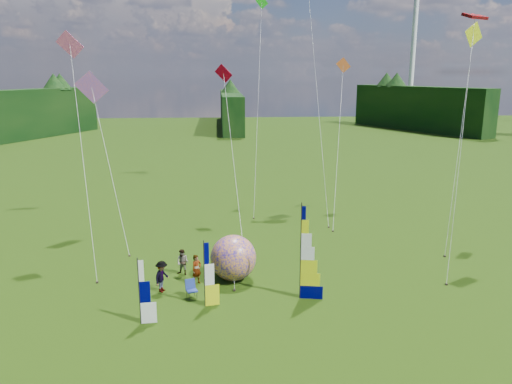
{
  "coord_description": "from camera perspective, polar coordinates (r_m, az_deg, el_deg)",
  "views": [
    {
      "loc": [
        -2.92,
        -20.8,
        11.5
      ],
      "look_at": [
        -1.0,
        4.0,
        5.5
      ],
      "focal_mm": 35.0,
      "sensor_mm": 36.0,
      "label": 1
    }
  ],
  "objects": [
    {
      "name": "small_kite_orange",
      "position": [
        40.7,
        9.44,
        6.45
      ],
      "size": [
        5.84,
        11.84,
        13.18
      ],
      "primitive_type": null,
      "rotation": [
        0.0,
        0.0,
        0.09
      ],
      "color": "#FB6531",
      "rests_on": "ground"
    },
    {
      "name": "turbine_right",
      "position": [
        131.86,
        17.46,
        14.48
      ],
      "size": [
        8.0,
        1.2,
        30.0
      ],
      "primitive_type": null,
      "color": "silver",
      "rests_on": "ground"
    },
    {
      "name": "bol_inflatable",
      "position": [
        28.38,
        -2.61,
        -7.52
      ],
      "size": [
        3.34,
        3.34,
        2.6
      ],
      "primitive_type": "sphere",
      "rotation": [
        0.0,
        0.0,
        -0.35
      ],
      "color": "#1D0F92",
      "rests_on": "ground"
    },
    {
      "name": "small_kite_red",
      "position": [
        36.66,
        -2.71,
        5.41
      ],
      "size": [
        7.65,
        11.47,
        12.63
      ],
      "primitive_type": null,
      "rotation": [
        0.0,
        0.0,
        -0.42
      ],
      "color": "red",
      "rests_on": "ground"
    },
    {
      "name": "spectator_d",
      "position": [
        29.52,
        -4.38,
        -7.76
      ],
      "size": [
        0.9,
        0.93,
        1.57
      ],
      "primitive_type": "imported",
      "rotation": [
        0.0,
        0.0,
        2.32
      ],
      "color": "#66594C",
      "rests_on": "ground"
    },
    {
      "name": "spectator_c",
      "position": [
        27.47,
        -10.71,
        -9.46
      ],
      "size": [
        0.85,
        1.19,
        1.73
      ],
      "primitive_type": "imported",
      "rotation": [
        0.0,
        0.0,
        1.13
      ],
      "color": "#66594C",
      "rests_on": "ground"
    },
    {
      "name": "small_kite_green",
      "position": [
        43.52,
        0.23,
        10.75
      ],
      "size": [
        6.07,
        12.3,
        18.73
      ],
      "primitive_type": null,
      "rotation": [
        0.0,
        0.0,
        0.23
      ],
      "color": "#19AE19",
      "rests_on": "ground"
    },
    {
      "name": "side_banner_left",
      "position": [
        25.19,
        -5.92,
        -9.43
      ],
      "size": [
        0.95,
        0.29,
        3.38
      ],
      "primitive_type": null,
      "rotation": [
        0.0,
        0.0,
        0.2
      ],
      "color": "#D3DD0F",
      "rests_on": "ground"
    },
    {
      "name": "side_banner_far",
      "position": [
        24.09,
        -13.2,
        -11.12
      ],
      "size": [
        0.95,
        0.18,
        3.18
      ],
      "primitive_type": null,
      "rotation": [
        0.0,
        0.0,
        0.08
      ],
      "color": "white",
      "rests_on": "ground"
    },
    {
      "name": "kite_rainbow_delta",
      "position": [
        35.29,
        -16.51,
        4.36
      ],
      "size": [
        11.11,
        12.96,
        12.39
      ],
      "primitive_type": null,
      "rotation": [
        0.0,
        0.0,
        0.43
      ],
      "color": "#E15C36",
      "rests_on": "ground"
    },
    {
      "name": "spectator_a",
      "position": [
        28.16,
        -6.8,
        -8.77
      ],
      "size": [
        0.73,
        0.71,
        1.69
      ],
      "primitive_type": "imported",
      "rotation": [
        0.0,
        0.0,
        0.7
      ],
      "color": "#66594C",
      "rests_on": "ground"
    },
    {
      "name": "kite_parafoil",
      "position": [
        31.54,
        22.56,
        6.67
      ],
      "size": [
        9.81,
        11.62,
        16.55
      ],
      "primitive_type": null,
      "rotation": [
        0.0,
        0.0,
        0.34
      ],
      "color": "#AB0005",
      "rests_on": "ground"
    },
    {
      "name": "spectator_b",
      "position": [
        29.48,
        -8.39,
        -7.94
      ],
      "size": [
        0.83,
        0.65,
        1.53
      ],
      "primitive_type": "imported",
      "rotation": [
        0.0,
        0.0,
        -0.45
      ],
      "color": "#66594C",
      "rests_on": "ground"
    },
    {
      "name": "small_kite_pink",
      "position": [
        31.13,
        -19.29,
        5.05
      ],
      "size": [
        5.81,
        9.79,
        14.59
      ],
      "primitive_type": null,
      "rotation": [
        0.0,
        0.0,
        -0.08
      ],
      "color": "#FF5C9F",
      "rests_on": "ground"
    },
    {
      "name": "camp_chair",
      "position": [
        26.63,
        -7.37,
        -10.97
      ],
      "size": [
        0.73,
        0.73,
        0.99
      ],
      "primitive_type": null,
      "rotation": [
        0.0,
        0.0,
        0.36
      ],
      "color": "navy",
      "rests_on": "ground"
    },
    {
      "name": "kite_whale",
      "position": [
        42.0,
        6.83,
        14.19
      ],
      "size": [
        8.12,
        14.12,
        24.06
      ],
      "primitive_type": null,
      "rotation": [
        0.0,
        0.0,
        -0.38
      ],
      "color": "black",
      "rests_on": "ground"
    },
    {
      "name": "treeline_ring",
      "position": [
        22.3,
        3.37,
        -6.11
      ],
      "size": [
        210.0,
        210.0,
        8.0
      ],
      "primitive_type": null,
      "color": "#1D3710",
      "rests_on": "ground"
    },
    {
      "name": "ground",
      "position": [
        23.94,
        3.24,
        -15.17
      ],
      "size": [
        220.0,
        220.0,
        0.0
      ],
      "primitive_type": "plane",
      "color": "#304E0C",
      "rests_on": "ground"
    },
    {
      "name": "small_kite_yellow",
      "position": [
        35.94,
        22.36,
        6.53
      ],
      "size": [
        9.28,
        10.54,
        15.46
      ],
      "primitive_type": null,
      "rotation": [
        0.0,
        0.0,
        0.4
      ],
      "color": "#F3F917",
      "rests_on": "ground"
    },
    {
      "name": "feather_banner_main",
      "position": [
        25.72,
        5.12,
        -6.99
      ],
      "size": [
        1.34,
        0.33,
        4.99
      ],
      "primitive_type": null,
      "rotation": [
        0.0,
        0.0,
        -0.17
      ],
      "color": "#00004D",
      "rests_on": "ground"
    }
  ]
}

